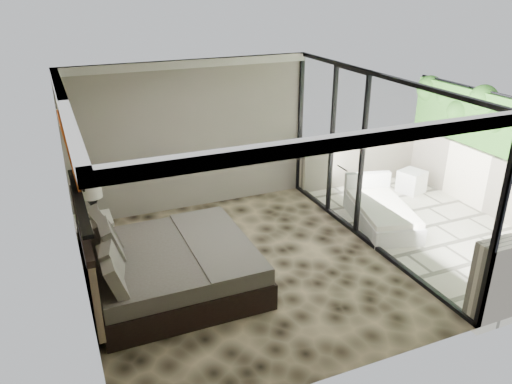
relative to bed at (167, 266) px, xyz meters
name	(u,v)px	position (x,y,z in m)	size (l,w,h in m)	color
floor	(242,268)	(1.17, 0.09, -0.37)	(5.00, 5.00, 0.00)	black
ceiling	(240,86)	(1.17, 0.09, 2.42)	(4.50, 5.00, 0.02)	silver
back_wall	(192,137)	(1.17, 2.58, 1.03)	(4.50, 0.02, 2.80)	gray
left_wall	(76,210)	(-1.07, 0.09, 1.03)	(0.02, 5.00, 2.80)	gray
glass_wall	(373,163)	(3.42, 0.09, 1.03)	(0.08, 5.00, 2.80)	white
terrace_slab	(435,228)	(4.92, 0.09, -0.43)	(3.00, 5.00, 0.12)	beige
parapet_far	(497,185)	(6.27, 0.09, 0.18)	(0.30, 5.00, 1.10)	beige
foliage_hedge	(508,128)	(6.27, 0.09, 1.28)	(0.36, 4.60, 1.10)	#397123
picture_ledge	(79,199)	(-1.01, 0.19, 1.13)	(0.12, 2.20, 0.05)	black
bed	(167,266)	(0.00, 0.00, 0.00)	(2.30, 2.22, 1.27)	black
nightstand	(95,231)	(-0.79, 1.65, -0.08)	(0.58, 0.58, 0.58)	black
table_lamp	(92,197)	(-0.76, 1.65, 0.53)	(0.32, 0.32, 0.59)	black
abstract_canvas	(69,150)	(-1.02, 0.81, 1.60)	(0.04, 0.90, 0.90)	#B3510F
framed_print	(76,165)	(-0.97, 0.59, 1.45)	(0.03, 0.50, 0.60)	black
ottoman	(411,181)	(5.50, 1.49, -0.14)	(0.46, 0.46, 0.46)	silver
lounger	(381,212)	(4.04, 0.54, -0.16)	(1.30, 1.93, 0.69)	silver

